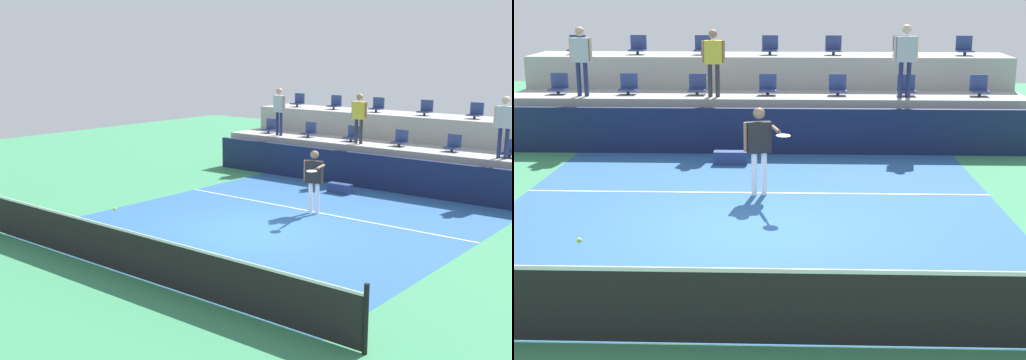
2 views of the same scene
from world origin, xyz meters
The scene contains 24 objects.
ground_plane centered at (0.00, 0.00, 0.00)m, with size 40.00×40.00×0.00m, color #388456.
court_inner_paint centered at (0.00, 1.00, 0.00)m, with size 9.00×10.00×0.01m, color #285693.
court_service_line centered at (0.00, 2.40, 0.01)m, with size 9.00×0.06×0.00m, color white.
tennis_net centered at (0.00, -4.00, 0.50)m, with size 10.48×0.08×1.07m.
sponsor_backboard centered at (0.00, 6.00, 0.55)m, with size 13.00×0.16×1.10m, color #141E42.
seating_tier_lower centered at (0.00, 7.30, 0.62)m, with size 13.00×1.80×1.25m, color #9E9E99.
seating_tier_upper centered at (0.00, 9.10, 1.05)m, with size 13.00×1.80×2.10m, color #9E9E99.
stadium_chair_lower_far_left centered at (-5.30, 7.23, 1.46)m, with size 0.44×0.40×0.52m.
stadium_chair_lower_left centered at (-3.50, 7.23, 1.46)m, with size 0.44×0.40×0.52m.
stadium_chair_lower_mid_left centered at (-1.75, 7.23, 1.46)m, with size 0.44×0.40×0.52m.
stadium_chair_lower_center centered at (0.04, 7.23, 1.46)m, with size 0.44×0.40×0.52m.
stadium_chair_lower_mid_right centered at (1.80, 7.23, 1.46)m, with size 0.44×0.40×0.52m.
stadium_chair_lower_right centered at (3.53, 7.23, 1.46)m, with size 0.44×0.40×0.52m.
stadium_chair_upper_far_left centered at (-5.29, 9.03, 2.31)m, with size 0.44×0.40×0.52m.
stadium_chair_upper_left centered at (-3.60, 9.03, 2.31)m, with size 0.44×0.40×0.52m.
stadium_chair_upper_mid_left centered at (-1.81, 9.03, 2.31)m, with size 0.44×0.40×0.52m.
stadium_chair_upper_center centered at (0.03, 9.03, 2.31)m, with size 0.44×0.40×0.52m.
stadium_chair_upper_mid_right centered at (1.76, 9.03, 2.31)m, with size 0.44×0.40×0.52m.
tennis_player centered at (0.08, 2.24, 1.04)m, with size 0.93×1.15×1.70m.
spectator_in_white centered at (-4.57, 6.85, 2.28)m, with size 0.60×0.26×1.71m.
spectator_leaning_on_rail centered at (-1.28, 6.85, 2.23)m, with size 0.58×0.22×1.64m.
spectator_in_grey centered at (3.41, 6.85, 2.33)m, with size 0.62×0.26×1.77m.
tennis_ball centered at (-1.98, -2.72, 0.77)m, with size 0.07×0.07×0.07m.
equipment_bag centered at (-0.71, 4.84, 0.15)m, with size 0.76×0.28×0.30m, color navy.
Camera 1 is at (9.41, -11.66, 4.31)m, focal length 45.21 mm.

